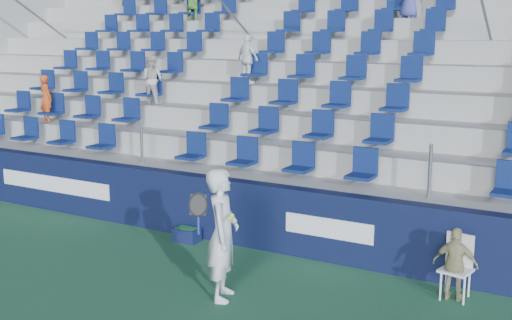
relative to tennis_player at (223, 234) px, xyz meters
The scene contains 7 objects.
ground 1.51m from the tennis_player, 130.19° to the right, with size 70.00×70.00×0.00m, color #29603E.
sponsor_wall 2.42m from the tennis_player, 107.97° to the left, with size 24.00×0.32×1.20m.
grandstand 7.50m from the tennis_player, 95.76° to the left, with size 24.00×8.17×6.63m.
tennis_player is the anchor object (origin of this frame).
line_judge_chair 3.50m from the tennis_player, 30.74° to the left, with size 0.48×0.50×0.95m.
line_judge 3.42m from the tennis_player, 28.58° to the left, with size 0.64×0.27×1.10m, color tan.
ball_bin 2.87m from the tennis_player, 137.05° to the left, with size 0.48×0.32×0.27m.
Camera 1 is at (5.59, -6.63, 3.85)m, focal length 45.00 mm.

